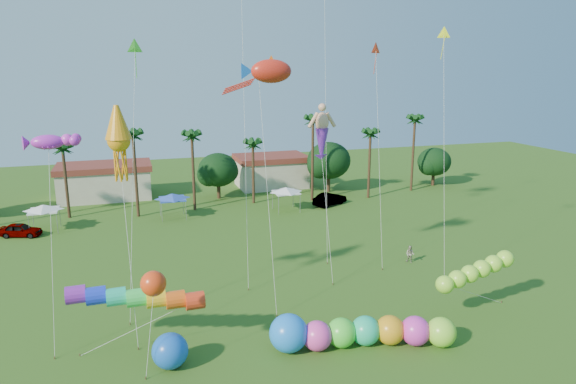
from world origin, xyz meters
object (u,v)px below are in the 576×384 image
object	(u,v)px
car_a	(20,230)
spectator_b	(410,254)
blue_ball	(170,351)
car_b	(330,199)
caterpillar_inflatable	(356,332)

from	to	relation	value
car_a	spectator_b	bearing A→B (deg)	-101.01
spectator_b	blue_ball	xyz separation A→B (m)	(-22.79, -10.83, 0.28)
car_b	blue_ball	bearing A→B (deg)	116.19
car_b	blue_ball	xyz separation A→B (m)	(-23.49, -32.28, 0.26)
spectator_b	car_a	bearing A→B (deg)	-154.85
blue_ball	spectator_b	bearing A→B (deg)	25.42
caterpillar_inflatable	blue_ball	size ratio (longest dim) A/B	5.54
car_b	blue_ball	distance (m)	39.93
spectator_b	car_b	bearing A→B (deg)	141.67
spectator_b	caterpillar_inflatable	size ratio (longest dim) A/B	0.13
car_a	spectator_b	world-z (taller)	spectator_b
car_b	spectator_b	bearing A→B (deg)	150.35
spectator_b	blue_ball	bearing A→B (deg)	-101.03
car_b	spectator_b	distance (m)	21.46
caterpillar_inflatable	car_b	bearing A→B (deg)	83.68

